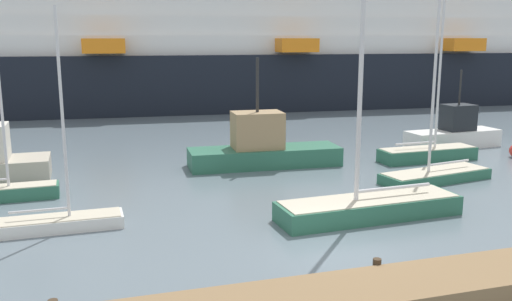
% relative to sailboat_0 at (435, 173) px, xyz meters
% --- Properties ---
extents(ground_plane, '(600.00, 600.00, 0.00)m').
position_rel_sailboat_0_xyz_m(ground_plane, '(-8.44, -6.79, -0.42)').
color(ground_plane, slate).
extents(dock_pier, '(21.50, 2.36, 0.80)m').
position_rel_sailboat_0_xyz_m(dock_pier, '(-8.44, -10.68, -0.08)').
color(dock_pier, olive).
rests_on(dock_pier, ground_plane).
extents(sailboat_0, '(5.96, 2.64, 9.44)m').
position_rel_sailboat_0_xyz_m(sailboat_0, '(0.00, 0.00, 0.00)').
color(sailboat_0, '#2D6B51').
rests_on(sailboat_0, ground_plane).
extents(sailboat_2, '(7.43, 2.29, 10.69)m').
position_rel_sailboat_0_xyz_m(sailboat_2, '(-5.77, -4.06, 0.12)').
color(sailboat_2, '#2D6B51').
rests_on(sailboat_2, ground_plane).
extents(sailboat_3, '(4.54, 1.30, 7.96)m').
position_rel_sailboat_0_xyz_m(sailboat_3, '(-17.23, -2.04, -0.04)').
color(sailboat_3, white).
rests_on(sailboat_3, ground_plane).
extents(sailboat_5, '(4.87, 1.25, 8.57)m').
position_rel_sailboat_0_xyz_m(sailboat_5, '(-19.85, 2.59, 0.03)').
color(sailboat_5, '#2D6B51').
rests_on(sailboat_5, ground_plane).
extents(sailboat_6, '(5.76, 1.70, 9.48)m').
position_rel_sailboat_0_xyz_m(sailboat_6, '(2.29, 4.09, 0.08)').
color(sailboat_6, '#2D6B51').
rests_on(sailboat_6, ground_plane).
extents(fishing_boat_0, '(8.32, 2.77, 5.85)m').
position_rel_sailboat_0_xyz_m(fishing_boat_0, '(-7.10, 5.52, 0.58)').
color(fishing_boat_0, '#2D6B51').
rests_on(fishing_boat_0, ground_plane).
extents(fishing_boat_1, '(6.30, 2.23, 4.88)m').
position_rel_sailboat_0_xyz_m(fishing_boat_1, '(6.16, 7.04, 0.48)').
color(fishing_boat_1, white).
rests_on(fishing_boat_1, ground_plane).
extents(cruise_ship, '(97.02, 19.98, 18.79)m').
position_rel_sailboat_0_xyz_m(cruise_ship, '(-5.77, 32.79, 5.63)').
color(cruise_ship, black).
rests_on(cruise_ship, ground_plane).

